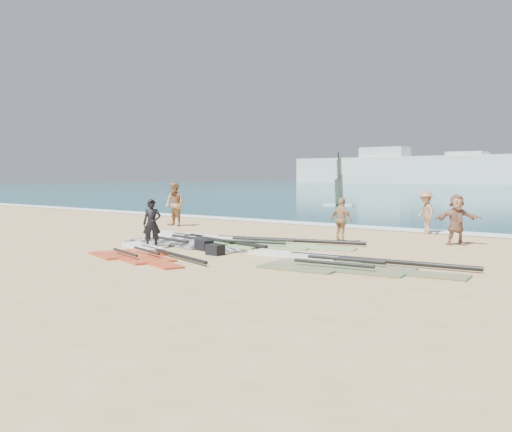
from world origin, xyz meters
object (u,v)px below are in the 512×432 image
Objects in this scene: beachgoer_back at (342,220)px; rig_green at (250,242)px; gear_bag_near at (215,250)px; rig_red at (143,253)px; rig_grey at (184,239)px; person_wetsuit at (152,224)px; beachgoer_left at (175,204)px; beachgoer_mid at (426,212)px; gear_bag_far at (204,245)px; beachgoer_right at (456,220)px; rig_orange at (329,262)px.

rig_green is at bearing 52.72° from beachgoer_back.
rig_red is at bearing -144.64° from gear_bag_near.
rig_grey is 2.34m from person_wetsuit.
beachgoer_left reaches higher than rig_green.
rig_green is at bearing -74.55° from beachgoer_mid.
beachgoer_right reaches higher than gear_bag_far.
rig_red is at bearing -170.21° from beachgoer_right.
rig_green is 4.97m from rig_orange.
gear_bag_far reaches higher than rig_orange.
beachgoer_mid is at bearing 64.64° from rig_grey.
rig_grey is 5.48m from beachgoer_back.
beachgoer_mid is 3.60m from beachgoer_right.
rig_grey is 3.48m from rig_red.
person_wetsuit is at bearing 144.86° from rig_red.
rig_red is 3.23× the size of person_wetsuit.
person_wetsuit is at bearing -178.91° from rig_orange.
beachgoer_back reaches higher than rig_green.
beachgoer_mid reaches higher than rig_green.
rig_green is at bearing 111.05° from gear_bag_near.
rig_orange is 13.18× the size of gear_bag_near.
gear_bag_near is 1.13m from gear_bag_far.
rig_orange is at bearing -21.01° from beachgoer_left.
beachgoer_left is at bearing 140.63° from rig_green.
beachgoer_right reaches higher than rig_grey.
beachgoer_right is at bearing -138.85° from beachgoer_back.
beachgoer_left is 10.83m from beachgoer_mid.
rig_red is 2.51× the size of beachgoer_left.
gear_bag_near is at bearing 87.36° from beachgoer_back.
gear_bag_near reaches higher than rig_green.
beachgoer_mid reaches higher than rig_red.
rig_green is at bearing 19.18° from person_wetsuit.
beachgoer_mid is (10.11, 3.86, -0.14)m from beachgoer_left.
gear_bag_near is (1.10, -2.85, 0.10)m from rig_green.
gear_bag_near is at bearing -165.90° from beachgoer_right.
rig_red is at bearing -68.25° from beachgoer_mid.
gear_bag_near is (1.72, 1.22, 0.10)m from rig_red.
rig_orange is 12.35m from beachgoer_left.
rig_red is 3.25× the size of beachgoer_back.
gear_bag_near is at bearing -32.90° from beachgoer_left.
beachgoer_right reaches higher than rig_red.
beachgoer_back is at bearing 81.34° from rig_red.
beachgoer_mid is (-1.14, 8.86, 0.80)m from rig_orange.
rig_green is 13.91× the size of gear_bag_near.
rig_orange is at bearing 128.52° from beachgoer_back.
beachgoer_mid is at bearing 18.06° from person_wetsuit.
gear_bag_near is at bearing -41.59° from person_wetsuit.
person_wetsuit reaches higher than rig_green.
beachgoer_mid is at bearing 86.04° from beachgoer_right.
rig_green is 1.06× the size of rig_orange.
rig_grey and rig_green have the same top height.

